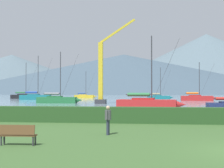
# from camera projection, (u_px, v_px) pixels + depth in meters

# --- Properties ---
(harbor_water) EXTENTS (320.00, 246.00, 0.00)m
(harbor_water) POSITION_uv_depth(u_px,v_px,m) (161.00, 96.00, 149.03)
(harbor_water) COLOR gray
(harbor_water) RESTS_ON ground_plane
(hedge_line) EXTENTS (80.00, 1.20, 1.22)m
(hedge_line) POSITION_uv_depth(u_px,v_px,m) (206.00, 116.00, 24.04)
(hedge_line) COLOR #284C23
(hedge_line) RESTS_ON ground_plane
(sailboat_slip_0) EXTENTS (7.22, 2.37, 8.63)m
(sailboat_slip_0) POSITION_uv_depth(u_px,v_px,m) (85.00, 96.00, 103.02)
(sailboat_slip_0) COLOR gold
(sailboat_slip_0) RESTS_ON harbor_water
(sailboat_slip_1) EXTENTS (9.31, 3.57, 9.92)m
(sailboat_slip_1) POSITION_uv_depth(u_px,v_px,m) (148.00, 103.00, 43.49)
(sailboat_slip_1) COLOR red
(sailboat_slip_1) RESTS_ON harbor_water
(sailboat_slip_4) EXTENTS (7.25, 2.39, 8.91)m
(sailboat_slip_4) POSITION_uv_depth(u_px,v_px,m) (159.00, 97.00, 89.62)
(sailboat_slip_4) COLOR #19707A
(sailboat_slip_4) RESTS_ON harbor_water
(sailboat_slip_7) EXTENTS (8.72, 3.67, 10.84)m
(sailboat_slip_7) POSITION_uv_depth(u_px,v_px,m) (24.00, 96.00, 96.51)
(sailboat_slip_7) COLOR black
(sailboat_slip_7) RESTS_ON harbor_water
(sailboat_slip_9) EXTENTS (8.64, 2.76, 9.28)m
(sailboat_slip_9) POSITION_uv_depth(u_px,v_px,m) (197.00, 98.00, 77.08)
(sailboat_slip_9) COLOR red
(sailboat_slip_9) RESTS_ON harbor_water
(sailboat_slip_11) EXTENTS (8.82, 3.09, 10.02)m
(sailboat_slip_11) POSITION_uv_depth(u_px,v_px,m) (58.00, 99.00, 62.54)
(sailboat_slip_11) COLOR #236B38
(sailboat_slip_11) RESTS_ON harbor_water
(sailboat_slip_12) EXTENTS (9.35, 3.50, 11.69)m
(sailboat_slip_12) POSITION_uv_depth(u_px,v_px,m) (36.00, 97.00, 85.19)
(sailboat_slip_12) COLOR #19707A
(sailboat_slip_12) RESTS_ON harbor_water
(park_bench_near_path) EXTENTS (1.67, 0.55, 0.95)m
(park_bench_near_path) POSITION_uv_depth(u_px,v_px,m) (18.00, 134.00, 14.67)
(park_bench_near_path) COLOR brown
(park_bench_near_path) RESTS_ON ground_plane
(person_standing_walker) EXTENTS (0.36, 0.57, 1.65)m
(person_standing_walker) POSITION_uv_depth(u_px,v_px,m) (108.00, 118.00, 18.12)
(person_standing_walker) COLOR #2D3347
(person_standing_walker) RESTS_ON ground_plane
(dock_crane) EXTENTS (7.49, 2.00, 15.86)m
(dock_crane) POSITION_uv_depth(u_px,v_px,m) (102.00, 76.00, 60.32)
(dock_crane) COLOR #333338
(dock_crane) RESTS_ON ground_plane
(distant_hill_west_ridge) EXTENTS (297.96, 297.96, 72.51)m
(distant_hill_west_ridge) POSITION_uv_depth(u_px,v_px,m) (206.00, 63.00, 398.84)
(distant_hill_west_ridge) COLOR slate
(distant_hill_west_ridge) RESTS_ON ground_plane
(distant_hill_central_peak) EXTENTS (348.85, 348.85, 40.15)m
(distant_hill_central_peak) POSITION_uv_depth(u_px,v_px,m) (124.00, 74.00, 337.58)
(distant_hill_central_peak) COLOR #425666
(distant_hill_central_peak) RESTS_ON ground_plane
(distant_hill_east_ridge) EXTENTS (243.10, 243.10, 43.18)m
(distant_hill_east_ridge) POSITION_uv_depth(u_px,v_px,m) (12.00, 74.00, 367.36)
(distant_hill_east_ridge) COLOR slate
(distant_hill_east_ridge) RESTS_ON ground_plane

